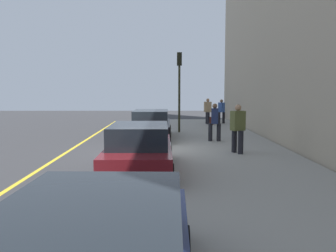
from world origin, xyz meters
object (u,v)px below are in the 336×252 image
Objects in this scene: pedestrian_olive_coat at (238,127)px; traffic_light_pole at (179,79)px; parked_car_black at (151,126)px; pedestrian_blue_coat at (221,111)px; pedestrian_tan_coat at (208,110)px; rolling_suitcase at (211,121)px; pedestrian_navy_coat at (215,121)px; parked_car_maroon at (140,150)px.

traffic_light_pole is at bearing 16.27° from pedestrian_olive_coat.
pedestrian_olive_coat is (-4.07, -3.36, 0.35)m from parked_car_black.
pedestrian_blue_coat is 1.12m from pedestrian_tan_coat.
rolling_suitcase is (-1.00, 0.81, -0.62)m from pedestrian_blue_coat.
pedestrian_navy_coat is 8.16m from pedestrian_tan_coat.
pedestrian_blue_coat is at bearing -64.33° from pedestrian_tan_coat.
parked_car_maroon is 4.47m from pedestrian_olive_coat.
rolling_suitcase is at bearing 140.87° from pedestrian_blue_coat.
parked_car_black is at bearing 149.25° from pedestrian_blue_coat.
parked_car_black is at bearing 71.92° from pedestrian_navy_coat.
pedestrian_olive_coat is at bearing -163.73° from traffic_light_pole.
pedestrian_navy_coat is at bearing 169.31° from pedestrian_blue_coat.
traffic_light_pole is at bearing 155.69° from pedestrian_tan_coat.
traffic_light_pole is (6.58, 1.92, 1.98)m from pedestrian_olive_coat.
pedestrian_blue_coat is (14.61, -4.60, 0.28)m from parked_car_maroon.
pedestrian_blue_coat is at bearing -5.82° from pedestrian_olive_coat.
rolling_suitcase is at bearing -6.10° from pedestrian_navy_coat.
parked_car_maroon is at bearing 164.47° from rolling_suitcase.
parked_car_maroon is at bearing 130.30° from pedestrian_olive_coat.
pedestrian_tan_coat reaches higher than parked_car_maroon.
pedestrian_navy_coat is 0.98× the size of pedestrian_tan_coat.
pedestrian_olive_coat is (2.88, -3.40, 0.35)m from parked_car_maroon.
pedestrian_olive_coat reaches higher than parked_car_maroon.
pedestrian_olive_coat reaches higher than pedestrian_navy_coat.
parked_car_black is 8.01m from pedestrian_tan_coat.
pedestrian_olive_coat reaches higher than pedestrian_blue_coat.
pedestrian_blue_coat is 0.38× the size of traffic_light_pole.
pedestrian_navy_coat is at bearing 7.91° from pedestrian_olive_coat.
pedestrian_tan_coat is 0.40× the size of traffic_light_pole.
parked_car_maroon is 2.80× the size of pedestrian_blue_coat.
pedestrian_blue_coat is at bearing -39.13° from rolling_suitcase.
traffic_light_pole is 4.92× the size of rolling_suitcase.
parked_car_black is 8.92m from pedestrian_blue_coat.
pedestrian_blue_coat is at bearing -10.69° from pedestrian_navy_coat.
pedestrian_navy_coat is 0.40× the size of traffic_light_pole.
pedestrian_tan_coat reaches higher than pedestrian_blue_coat.
pedestrian_olive_coat is at bearing 177.96° from rolling_suitcase.
parked_car_black is at bearing 39.59° from pedestrian_olive_coat.
pedestrian_olive_coat reaches higher than parked_car_black.
traffic_light_pole is (9.47, -1.48, 2.33)m from parked_car_maroon.
parked_car_black is at bearing 153.70° from pedestrian_tan_coat.
rolling_suitcase is (13.61, -3.78, -0.34)m from parked_car_maroon.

